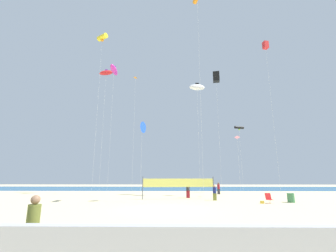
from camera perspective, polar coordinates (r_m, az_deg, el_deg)
name	(u,v)px	position (r m, az deg, el deg)	size (l,w,h in m)	color
ground_plane	(163,210)	(17.83, -1.26, -20.07)	(120.00, 120.00, 0.00)	beige
ocean_band	(169,188)	(50.98, 0.33, -15.24)	(120.00, 20.00, 0.01)	#28608C
boardwalk_ledge	(145,247)	(6.74, -5.65, -27.79)	(28.00, 0.44, 1.07)	#B7B7BC
mother_figure	(33,221)	(9.10, -30.53, -19.69)	(0.40, 0.40, 1.74)	#19727A
toddler_figure	(44,238)	(8.85, -28.42, -23.28)	(0.19, 0.19, 0.85)	#7A3872
beachgoer_maroon_shirt	(219,188)	(34.17, 12.45, -14.78)	(0.37, 0.37, 1.62)	#2D2D33
beachgoer_charcoal_shirt	(188,189)	(27.63, 4.99, -15.39)	(0.41, 0.41, 1.80)	maroon
beachgoer_navy_shirt	(215,192)	(25.12, 11.50, -15.77)	(0.36, 0.36, 1.56)	olive
folding_beach_chair	(269,198)	(23.95, 23.75, -16.03)	(0.52, 0.65, 0.89)	red
trash_barrel	(291,198)	(25.46, 28.22, -15.45)	(0.64, 0.64, 0.84)	#3F7F4C
volleyball_net	(178,184)	(25.87, 2.61, -14.13)	(7.82, 0.79, 2.40)	#4C4C51
beach_handbag	(262,202)	(23.35, 22.35, -17.11)	(0.30, 0.15, 0.24)	gold
kite_magenta_inflatable	(114,70)	(37.95, -13.28, 13.41)	(1.14, 2.62, 19.51)	silver
kite_black_box	(216,77)	(32.89, 11.88, 11.79)	(0.98, 0.98, 16.46)	silver
kite_white_inflatable	(197,87)	(33.89, 7.25, 9.51)	(2.68, 1.72, 15.72)	silver
kite_blue_delta	(142,127)	(23.92, -6.47, -0.35)	(0.71, 1.20, 7.97)	silver
kite_red_box	(266,46)	(36.03, 23.08, 17.90)	(0.75, 0.75, 20.60)	silver
kite_red_inflatable	(106,73)	(40.61, -15.10, 12.63)	(2.48, 1.27, 19.99)	silver
kite_orange_diamond	(135,82)	(35.09, -8.10, 10.72)	(0.61, 0.61, 17.03)	silver
kite_pink_diamond	(237,138)	(30.49, 16.81, -2.87)	(0.56, 0.57, 7.49)	silver
kite_yellow_tube	(102,38)	(33.85, -15.99, 20.34)	(1.61, 1.39, 20.88)	silver
kite_black_tube	(239,128)	(38.21, 17.26, -0.42)	(1.60, 0.87, 10.27)	silver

